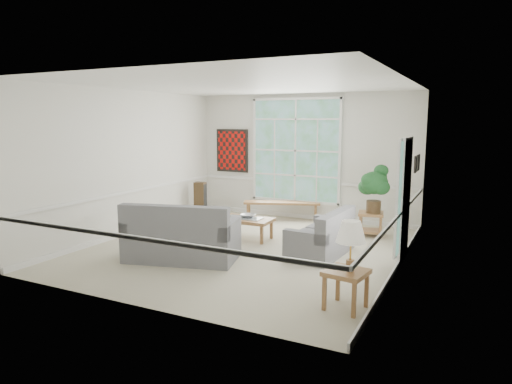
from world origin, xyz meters
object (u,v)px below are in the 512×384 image
Objects in this scene: coffee_table at (244,228)px; side_table at (346,289)px; loveseat_front at (182,231)px; end_table at (371,224)px; loveseat_right at (321,232)px.

side_table reaches higher than coffee_table.
loveseat_front is 1.73m from coffee_table.
side_table is (0.53, -3.87, 0.00)m from end_table.
coffee_table is 3.74m from side_table.
loveseat_right is at bearing -13.29° from coffee_table.
loveseat_right is at bearing 116.01° from side_table.
loveseat_front reaches higher than side_table.
side_table is (1.04, -2.13, -0.15)m from loveseat_right.
loveseat_right is 2.99× the size of end_table.
loveseat_front is 3.21m from side_table.
coffee_table is at bearing 64.49° from loveseat_front.
loveseat_right is 2.38m from side_table.
coffee_table is at bearing -148.70° from end_table.
end_table is (2.56, 3.04, -0.25)m from loveseat_front.
loveseat_right is at bearing -106.37° from end_table.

